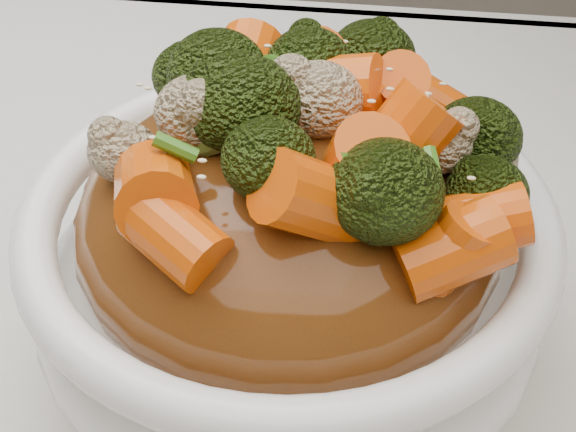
# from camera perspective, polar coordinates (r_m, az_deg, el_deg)

# --- Properties ---
(tablecloth) EXTENTS (1.20, 0.80, 0.04)m
(tablecloth) POSITION_cam_1_polar(r_m,az_deg,el_deg) (0.42, -8.91, -12.55)
(tablecloth) COLOR silver
(tablecloth) RESTS_ON dining_table
(bowl) EXTENTS (0.30, 0.30, 0.09)m
(bowl) POSITION_cam_1_polar(r_m,az_deg,el_deg) (0.38, -0.00, -4.10)
(bowl) COLOR white
(bowl) RESTS_ON tablecloth
(sauce_base) EXTENTS (0.24, 0.24, 0.10)m
(sauce_base) POSITION_cam_1_polar(r_m,az_deg,el_deg) (0.35, -0.00, -0.40)
(sauce_base) COLOR #5E3010
(sauce_base) RESTS_ON bowl
(carrots) EXTENTS (0.24, 0.24, 0.05)m
(carrots) POSITION_cam_1_polar(r_m,az_deg,el_deg) (0.31, -0.00, 8.98)
(carrots) COLOR #E15207
(carrots) RESTS_ON sauce_base
(broccoli) EXTENTS (0.24, 0.24, 0.05)m
(broccoli) POSITION_cam_1_polar(r_m,az_deg,el_deg) (0.31, -0.00, 8.81)
(broccoli) COLOR black
(broccoli) RESTS_ON sauce_base
(cauliflower) EXTENTS (0.24, 0.24, 0.04)m
(cauliflower) POSITION_cam_1_polar(r_m,az_deg,el_deg) (0.32, -0.00, 8.48)
(cauliflower) COLOR tan
(cauliflower) RESTS_ON sauce_base
(scallions) EXTENTS (0.18, 0.18, 0.02)m
(scallions) POSITION_cam_1_polar(r_m,az_deg,el_deg) (0.31, -0.00, 9.15)
(scallions) COLOR #36711A
(scallions) RESTS_ON sauce_base
(sesame_seeds) EXTENTS (0.21, 0.21, 0.01)m
(sesame_seeds) POSITION_cam_1_polar(r_m,az_deg,el_deg) (0.31, 0.00, 9.15)
(sesame_seeds) COLOR beige
(sesame_seeds) RESTS_ON sauce_base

